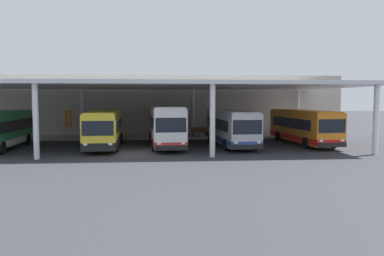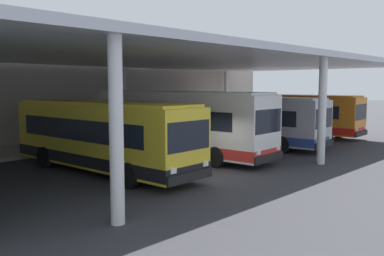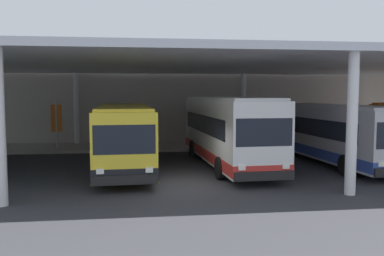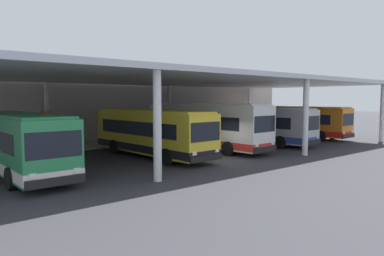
{
  "view_description": "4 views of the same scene",
  "coord_description": "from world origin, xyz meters",
  "px_view_note": "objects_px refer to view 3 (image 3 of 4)",
  "views": [
    {
      "loc": [
        2.35,
        -29.49,
        4.17
      ],
      "look_at": [
        5.16,
        2.99,
        1.7
      ],
      "focal_mm": 35.48,
      "sensor_mm": 36.0,
      "label": 1
    },
    {
      "loc": [
        -12.92,
        -11.79,
        3.89
      ],
      "look_at": [
        2.48,
        2.83,
        1.7
      ],
      "focal_mm": 38.6,
      "sensor_mm": 36.0,
      "label": 2
    },
    {
      "loc": [
        -1.49,
        -16.4,
        3.72
      ],
      "look_at": [
        1.05,
        3.97,
        2.01
      ],
      "focal_mm": 37.71,
      "sensor_mm": 36.0,
      "label": 3
    },
    {
      "loc": [
        -15.56,
        -16.42,
        3.9
      ],
      "look_at": [
        1.93,
        4.71,
        1.67
      ],
      "focal_mm": 33.32,
      "sensor_mm": 36.0,
      "label": 4
    }
  ],
  "objects_px": {
    "bench_waiting": "(256,137)",
    "banner_sign": "(56,121)",
    "trash_bin": "(206,137)",
    "bus_middle_bay": "(226,130)",
    "bus_second_bay": "(124,136)",
    "bus_far_bay": "(334,133)"
  },
  "relations": [
    {
      "from": "bus_middle_bay",
      "to": "bus_far_bay",
      "type": "bearing_deg",
      "value": -2.97
    },
    {
      "from": "bench_waiting",
      "to": "bus_middle_bay",
      "type": "bearing_deg",
      "value": -116.74
    },
    {
      "from": "bus_second_bay",
      "to": "trash_bin",
      "type": "bearing_deg",
      "value": 56.18
    },
    {
      "from": "trash_bin",
      "to": "banner_sign",
      "type": "relative_size",
      "value": 0.31
    },
    {
      "from": "bus_second_bay",
      "to": "bench_waiting",
      "type": "xyz_separation_m",
      "value": [
        9.1,
        8.04,
        -0.99
      ]
    },
    {
      "from": "bus_far_bay",
      "to": "trash_bin",
      "type": "height_order",
      "value": "bus_far_bay"
    },
    {
      "from": "bus_middle_bay",
      "to": "bench_waiting",
      "type": "height_order",
      "value": "bus_middle_bay"
    },
    {
      "from": "bus_second_bay",
      "to": "bus_middle_bay",
      "type": "height_order",
      "value": "bus_middle_bay"
    },
    {
      "from": "trash_bin",
      "to": "banner_sign",
      "type": "xyz_separation_m",
      "value": [
        -10.11,
        -0.92,
        1.3
      ]
    },
    {
      "from": "bus_middle_bay",
      "to": "bus_far_bay",
      "type": "relative_size",
      "value": 1.07
    },
    {
      "from": "bus_middle_bay",
      "to": "trash_bin",
      "type": "height_order",
      "value": "bus_middle_bay"
    },
    {
      "from": "bus_second_bay",
      "to": "bus_far_bay",
      "type": "xyz_separation_m",
      "value": [
        11.1,
        0.19,
        0.0
      ]
    },
    {
      "from": "bus_far_bay",
      "to": "banner_sign",
      "type": "height_order",
      "value": "banner_sign"
    },
    {
      "from": "bench_waiting",
      "to": "trash_bin",
      "type": "bearing_deg",
      "value": 179.38
    },
    {
      "from": "bench_waiting",
      "to": "banner_sign",
      "type": "height_order",
      "value": "banner_sign"
    },
    {
      "from": "bus_middle_bay",
      "to": "bus_second_bay",
      "type": "bearing_deg",
      "value": -174.74
    },
    {
      "from": "bench_waiting",
      "to": "trash_bin",
      "type": "height_order",
      "value": "trash_bin"
    },
    {
      "from": "banner_sign",
      "to": "bench_waiting",
      "type": "bearing_deg",
      "value": 3.64
    },
    {
      "from": "bus_second_bay",
      "to": "bus_middle_bay",
      "type": "bearing_deg",
      "value": 5.26
    },
    {
      "from": "bench_waiting",
      "to": "banner_sign",
      "type": "bearing_deg",
      "value": -176.36
    },
    {
      "from": "trash_bin",
      "to": "banner_sign",
      "type": "height_order",
      "value": "banner_sign"
    },
    {
      "from": "banner_sign",
      "to": "bus_second_bay",
      "type": "bearing_deg",
      "value": -56.79
    }
  ]
}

